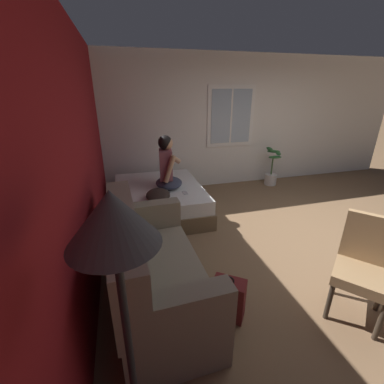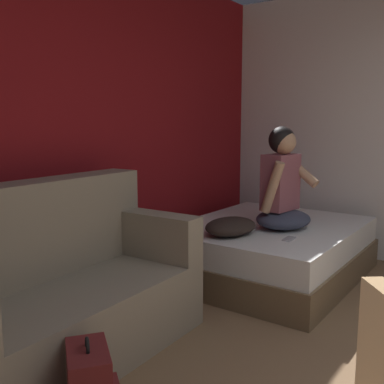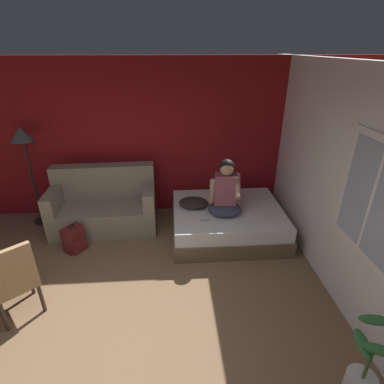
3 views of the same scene
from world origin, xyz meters
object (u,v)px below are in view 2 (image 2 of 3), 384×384
at_px(couch, 58,293).
at_px(person_seated, 282,187).
at_px(bed, 269,250).
at_px(throw_pillow, 231,226).
at_px(cell_phone, 289,239).

relative_size(couch, person_seated, 1.97).
xyz_separation_m(bed, throw_pillow, (-0.54, 0.09, 0.31)).
bearing_deg(person_seated, cell_phone, -146.39).
xyz_separation_m(couch, throw_pillow, (1.49, -0.30, 0.16)).
bearing_deg(person_seated, bed, 61.41).
distance_m(bed, throw_pillow, 0.63).
bearing_deg(throw_pillow, person_seated, -26.72).
height_order(bed, person_seated, person_seated).
bearing_deg(person_seated, throw_pillow, 153.28).
height_order(throw_pillow, cell_phone, throw_pillow).
xyz_separation_m(person_seated, throw_pillow, (-0.46, 0.23, -0.29)).
xyz_separation_m(throw_pillow, cell_phone, (0.14, -0.45, -0.07)).
bearing_deg(cell_phone, person_seated, 120.68).
distance_m(couch, throw_pillow, 1.53).
bearing_deg(throw_pillow, bed, -9.12).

